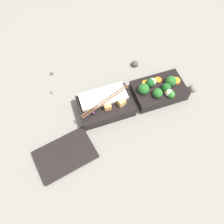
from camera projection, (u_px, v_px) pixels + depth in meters
ground_plane at (130, 101)px, 0.87m from camera, size 3.00×3.00×0.00m
bento_tray_vegetable at (159, 90)px, 0.86m from camera, size 0.20×0.13×0.08m
bento_tray_rice at (105, 105)px, 0.83m from camera, size 0.20×0.13×0.07m
bento_lid at (66, 154)px, 0.76m from camera, size 0.22×0.16×0.02m
pebble_0 at (52, 92)px, 0.89m from camera, size 0.02×0.02×0.02m
pebble_1 at (135, 64)px, 0.95m from camera, size 0.03×0.03×0.03m
pebble_2 at (193, 89)px, 0.89m from camera, size 0.03×0.03×0.03m
pebble_3 at (52, 73)px, 0.93m from camera, size 0.02×0.02×0.02m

